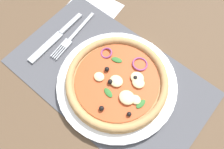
{
  "coord_description": "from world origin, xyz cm",
  "views": [
    {
      "loc": [
        -16.25,
        18.42,
        54.23
      ],
      "look_at": [
        -0.88,
        0.0,
        2.76
      ],
      "focal_mm": 36.97,
      "sensor_mm": 36.0,
      "label": 1
    }
  ],
  "objects_px": {
    "fork": "(72,37)",
    "pizza": "(117,81)",
    "napkin": "(92,9)",
    "plate": "(117,84)",
    "knife": "(56,37)"
  },
  "relations": [
    {
      "from": "plate",
      "to": "knife",
      "type": "height_order",
      "value": "plate"
    },
    {
      "from": "plate",
      "to": "napkin",
      "type": "bearing_deg",
      "value": -33.77
    },
    {
      "from": "plate",
      "to": "fork",
      "type": "relative_size",
      "value": 1.66
    },
    {
      "from": "knife",
      "to": "plate",
      "type": "bearing_deg",
      "value": 88.54
    },
    {
      "from": "fork",
      "to": "napkin",
      "type": "relative_size",
      "value": 1.23
    },
    {
      "from": "fork",
      "to": "napkin",
      "type": "distance_m",
      "value": 0.12
    },
    {
      "from": "plate",
      "to": "fork",
      "type": "xyz_separation_m",
      "value": [
        0.19,
        -0.03,
        -0.0
      ]
    },
    {
      "from": "fork",
      "to": "napkin",
      "type": "height_order",
      "value": "fork"
    },
    {
      "from": "pizza",
      "to": "napkin",
      "type": "height_order",
      "value": "pizza"
    },
    {
      "from": "fork",
      "to": "pizza",
      "type": "bearing_deg",
      "value": 75.05
    },
    {
      "from": "fork",
      "to": "plate",
      "type": "bearing_deg",
      "value": 74.93
    },
    {
      "from": "knife",
      "to": "napkin",
      "type": "distance_m",
      "value": 0.14
    },
    {
      "from": "napkin",
      "to": "fork",
      "type": "bearing_deg",
      "value": 103.36
    },
    {
      "from": "fork",
      "to": "napkin",
      "type": "xyz_separation_m",
      "value": [
        0.03,
        -0.11,
        -0.0
      ]
    },
    {
      "from": "plate",
      "to": "knife",
      "type": "xyz_separation_m",
      "value": [
        0.22,
        -0.0,
        -0.0
      ]
    }
  ]
}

